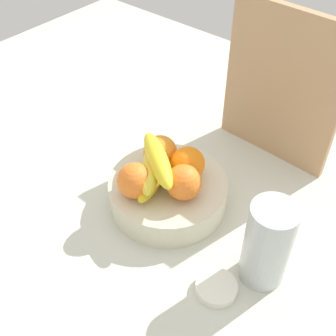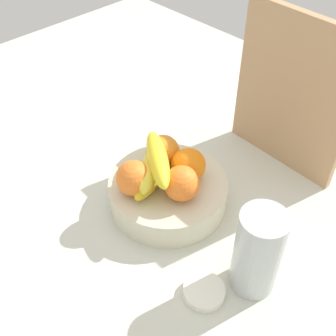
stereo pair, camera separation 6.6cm
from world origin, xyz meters
The scene contains 10 objects.
ground_plane centered at (0.00, 0.00, -1.50)cm, with size 180.00×140.00×3.00cm, color beige.
fruit_bowl centered at (2.92, -2.02, 3.12)cm, with size 25.13×25.13×6.23cm, color beige.
orange_front_left centered at (4.91, 1.86, 9.84)cm, with size 7.22×7.22×7.22cm, color orange.
orange_front_right centered at (-1.82, 1.05, 9.84)cm, with size 7.22×7.22×7.22cm, color orange.
orange_center centered at (0.11, -8.69, 9.84)cm, with size 7.22×7.22×7.22cm, color orange.
orange_back_left centered at (7.67, -2.92, 9.84)cm, with size 7.22×7.22×7.22cm, color orange.
banana_bunch centered at (0.86, -3.45, 10.43)cm, with size 16.29×17.36×8.40cm.
cutting_board centered at (10.75, 27.57, 18.00)cm, with size 28.00×1.80×36.00cm, color tan.
thermos_tumbler centered at (27.76, -4.70, 8.90)cm, with size 8.35×8.35×17.80cm, color #B9C0C0.
jar_lid centered at (23.54, -13.01, 0.83)cm, with size 7.65×7.65×1.66cm, color white.
Camera 2 is at (49.01, -46.70, 69.82)cm, focal length 46.32 mm.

